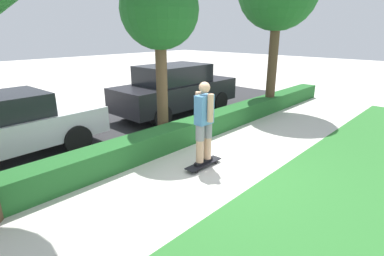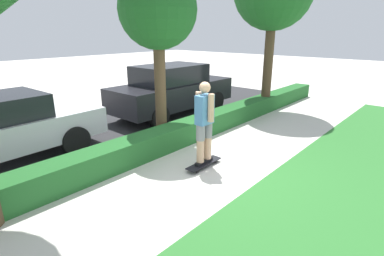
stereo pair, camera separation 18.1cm
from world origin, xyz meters
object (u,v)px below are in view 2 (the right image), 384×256
(skateboard, at_px, (204,164))
(tree_mid, at_px, (158,12))
(parked_car_middle, at_px, (172,89))
(skater_person, at_px, (204,121))

(skateboard, relative_size, tree_mid, 0.23)
(tree_mid, height_order, parked_car_middle, tree_mid)
(skateboard, bearing_deg, skater_person, -69.44)
(skateboard, xyz_separation_m, tree_mid, (0.50, 1.83, 3.14))
(skater_person, bearing_deg, skateboard, 110.56)
(skateboard, height_order, tree_mid, tree_mid)
(skater_person, bearing_deg, tree_mid, 74.84)
(tree_mid, bearing_deg, skateboard, -105.16)
(skater_person, distance_m, tree_mid, 2.90)
(parked_car_middle, bearing_deg, skater_person, -126.32)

